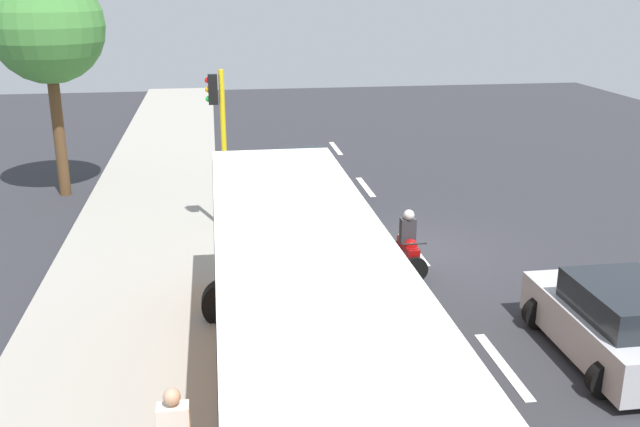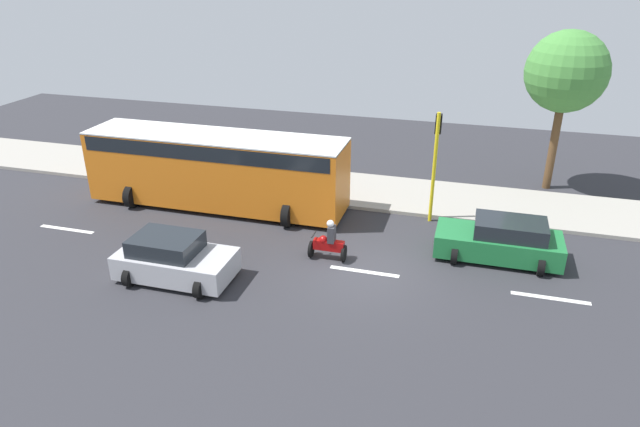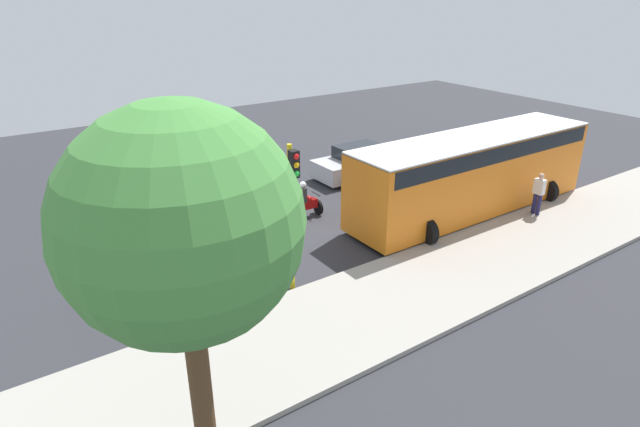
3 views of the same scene
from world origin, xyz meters
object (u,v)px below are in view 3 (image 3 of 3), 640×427
at_px(pedestrian_near_signal, 539,192).
at_px(street_tree_center, 182,227).
at_px(motorcycle, 305,203).
at_px(car_green, 175,259).
at_px(car_silver, 355,163).
at_px(city_bus, 473,169).
at_px(traffic_light_corner, 292,199).

distance_m(pedestrian_near_signal, street_tree_center, 16.64).
relative_size(motorcycle, street_tree_center, 0.22).
bearing_deg(car_green, car_silver, 112.68).
bearing_deg(motorcycle, pedestrian_near_signal, 55.87).
bearing_deg(motorcycle, city_bus, 60.63).
bearing_deg(motorcycle, car_green, -73.81).
distance_m(car_silver, city_bus, 6.13).
distance_m(car_green, pedestrian_near_signal, 13.79).
distance_m(traffic_light_corner, street_tree_center, 7.39).
height_order(car_silver, city_bus, city_bus).
bearing_deg(car_green, pedestrian_near_signal, 75.71).
bearing_deg(traffic_light_corner, car_green, -134.12).
bearing_deg(city_bus, motorcycle, -119.37).
bearing_deg(street_tree_center, pedestrian_near_signal, 105.31).
height_order(motorcycle, pedestrian_near_signal, pedestrian_near_signal).
xyz_separation_m(car_silver, city_bus, (5.91, 1.19, 1.14)).
bearing_deg(city_bus, street_tree_center, -66.12).
xyz_separation_m(car_green, street_tree_center, (7.65, -2.16, 4.59)).
relative_size(motorcycle, pedestrian_near_signal, 0.91).
xyz_separation_m(city_bus, street_tree_center, (6.10, -13.77, 3.46)).
height_order(car_green, traffic_light_corner, traffic_light_corner).
bearing_deg(car_silver, motorcycle, -59.88).
xyz_separation_m(car_silver, traffic_light_corner, (6.96, -7.74, 2.22)).
height_order(car_silver, pedestrian_near_signal, pedestrian_near_signal).
relative_size(motorcycle, traffic_light_corner, 0.34).
xyz_separation_m(car_green, traffic_light_corner, (2.61, 2.69, 2.22)).
relative_size(city_bus, pedestrian_near_signal, 6.51).
relative_size(car_silver, traffic_light_corner, 0.85).
xyz_separation_m(traffic_light_corner, street_tree_center, (5.04, -4.85, 2.37)).
bearing_deg(pedestrian_near_signal, motorcycle, -124.13).
relative_size(city_bus, street_tree_center, 1.55).
distance_m(city_bus, pedestrian_near_signal, 2.67).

